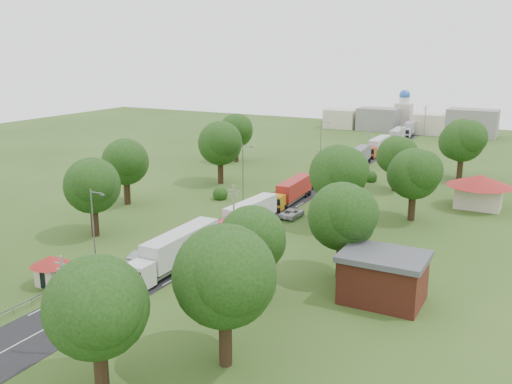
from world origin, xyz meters
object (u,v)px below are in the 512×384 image
Objects in this scene: car_lane_front at (102,283)px; truck_0 at (176,250)px; info_sign at (344,169)px; car_lane_mid at (143,256)px; pedestrian_near at (89,307)px; boom_barrier at (92,288)px; guard_booth at (51,267)px.

truck_0 is at bearing -116.60° from car_lane_front.
car_lane_mid is (-8.20, -49.65, -2.27)m from info_sign.
car_lane_front is at bearing 120.98° from pedestrian_near.
boom_barrier is 10.99m from truck_0.
car_lane_front is at bearing 92.66° from boom_barrier.
pedestrian_near reaches higher than car_lane_mid.
car_lane_front is at bearing 14.58° from guard_booth.
boom_barrier is 1.50m from car_lane_front.
info_sign reaches higher than car_lane_mid.
truck_0 is (-3.15, -49.64, -0.71)m from info_sign.
boom_barrier is at bearing 101.45° from car_lane_mid.
car_lane_front is 8.99m from car_lane_mid.
truck_0 is 9.63m from car_lane_front.
car_lane_front is at bearing 102.50° from car_lane_mid.
truck_0 is at bearing -93.63° from info_sign.
info_sign is at bearing -101.61° from car_lane_front.
car_lane_mid is at bearing 108.32° from pedestrian_near.
truck_0 is 5.29m from car_lane_mid.
car_lane_front is 5.83m from pedestrian_near.
car_lane_mid is at bearing -99.38° from info_sign.
truck_0 is 9.25× the size of pedestrian_near.
guard_booth is 0.93× the size of car_lane_front.
pedestrian_near is at bearing 115.74° from car_lane_front.
car_lane_mid is (-1.57, 8.85, -0.07)m from car_lane_front.
car_lane_mid is 14.59m from pedestrian_near.
info_sign is 58.92m from car_lane_front.
truck_0 reaches higher than car_lane_mid.
info_sign is 0.87× the size of car_lane_front.
boom_barrier is 0.59× the size of truck_0.
truck_0 is at bearing 48.23° from guard_booth.
truck_0 reaches higher than info_sign.
car_lane_front reaches higher than boom_barrier.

